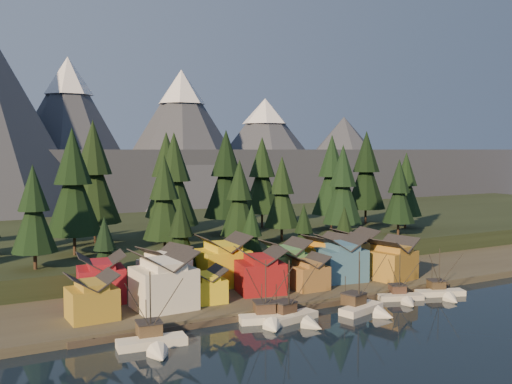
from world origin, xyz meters
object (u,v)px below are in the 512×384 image
boat_5 (403,291)px  house_back_1 (165,269)px  house_front_0 (92,295)px  house_front_1 (164,278)px  house_back_0 (101,276)px  boat_2 (268,310)px  boat_4 (366,300)px  boat_0 (153,333)px  boat_3 (296,310)px  boat_6 (443,287)px

boat_5 → house_back_1: size_ratio=1.01×
house_front_0 → house_back_1: house_back_1 is taller
house_front_1 → house_back_0: house_front_1 is taller
boat_2 → house_front_0: 29.90m
house_front_1 → house_back_0: size_ratio=1.14×
house_front_1 → house_back_1: bearing=66.9°
boat_2 → boat_4: size_ratio=0.96×
boat_0 → house_front_1: 17.49m
boat_3 → house_front_0: boat_3 is taller
boat_3 → house_front_1: 24.31m
house_front_0 → boat_4: bearing=-21.1°
boat_5 → house_back_0: bearing=177.7°
boat_4 → house_front_1: bearing=138.3°
house_back_0 → boat_2: bearing=-37.1°
house_back_0 → boat_0: bearing=-78.7°
boat_6 → house_back_1: size_ratio=1.08×
boat_2 → house_back_0: boat_2 is taller
boat_2 → house_back_1: size_ratio=1.19×
boat_2 → boat_4: bearing=6.4°
boat_0 → boat_6: 61.65m
boat_3 → boat_6: 35.69m
boat_4 → boat_5: bearing=-0.4°
boat_6 → house_front_0: size_ratio=1.35×
house_front_0 → house_back_1: bearing=30.5°
house_back_0 → house_back_1: 12.61m
boat_6 → boat_5: bearing=-169.1°
boat_4 → house_back_0: bearing=132.5°
house_front_0 → house_back_0: (4.00, 10.38, 0.72)m
house_front_1 → boat_3: bearing=-40.5°
boat_2 → boat_6: size_ratio=1.10×
boat_4 → house_back_1: size_ratio=1.24×
house_front_0 → boat_6: bearing=-14.0°
boat_5 → house_front_0: size_ratio=1.27×
boat_3 → house_back_0: bearing=127.7°
boat_4 → boat_6: size_ratio=1.15×
boat_3 → house_back_1: size_ratio=1.17×
boat_5 → house_front_1: size_ratio=0.97×
boat_3 → boat_5: bearing=-6.9°
boat_4 → house_front_0: (-46.01, 15.42, 3.06)m
house_back_1 → house_front_1: bearing=-124.5°
boat_2 → boat_6: 40.32m
boat_3 → boat_4: bearing=-16.8°
boat_3 → boat_4: (14.30, -1.45, 0.29)m
boat_0 → house_back_1: size_ratio=1.25×
boat_0 → house_front_1: size_ratio=1.20×
house_front_0 → house_back_0: size_ratio=0.87×
boat_0 → boat_3: size_ratio=1.07×
house_back_0 → house_front_0: bearing=-103.8°
house_back_1 → boat_6: bearing=-39.9°
house_front_0 → boat_5: bearing=-14.3°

